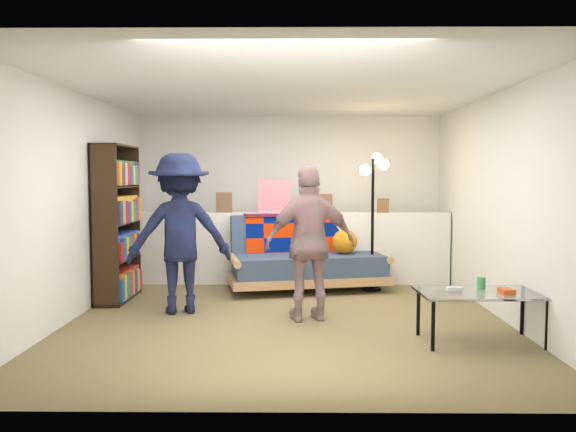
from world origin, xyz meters
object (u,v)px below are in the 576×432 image
object	(u,v)px
coffee_table	(481,295)
floor_lamp	(374,193)
bookshelf	(117,228)
person_right	(310,243)
futon_sofa	(308,258)
person_left	(180,233)

from	to	relation	value
coffee_table	floor_lamp	bearing A→B (deg)	105.10
bookshelf	person_right	distance (m)	2.51
futon_sofa	person_left	size ratio (longest dim) A/B	1.26
floor_lamp	person_right	bearing A→B (deg)	-119.30
futon_sofa	person_right	size ratio (longest dim) A/B	1.37
futon_sofa	coffee_table	bearing A→B (deg)	-58.06
floor_lamp	person_left	xyz separation A→B (m)	(-2.31, -1.24, -0.41)
coffee_table	person_right	distance (m)	1.75
futon_sofa	person_left	world-z (taller)	person_left
coffee_table	person_left	bearing A→B (deg)	159.28
coffee_table	person_left	xyz separation A→B (m)	(-2.94, 1.11, 0.44)
person_left	coffee_table	bearing A→B (deg)	144.11
futon_sofa	bookshelf	distance (m)	2.47
bookshelf	coffee_table	world-z (taller)	bookshelf
futon_sofa	person_left	distance (m)	1.99
person_left	bookshelf	bearing A→B (deg)	-50.39
bookshelf	coffee_table	size ratio (longest dim) A/B	1.67
person_right	bookshelf	bearing A→B (deg)	-34.61
futon_sofa	person_left	bearing A→B (deg)	-138.26
futon_sofa	bookshelf	world-z (taller)	bookshelf
floor_lamp	person_left	bearing A→B (deg)	-151.76
floor_lamp	bookshelf	bearing A→B (deg)	-169.24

